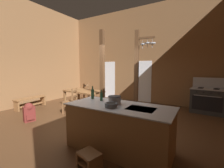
# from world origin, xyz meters

# --- Properties ---
(ground_plane) EXTENTS (8.54, 8.05, 0.10)m
(ground_plane) POSITION_xyz_m (0.00, 0.00, -0.05)
(ground_plane) COLOR #4C301C
(wall_back) EXTENTS (8.54, 0.14, 4.67)m
(wall_back) POSITION_xyz_m (0.00, 3.70, 2.34)
(wall_back) COLOR brown
(wall_back) RESTS_ON ground_plane
(wall_left) EXTENTS (0.14, 8.05, 4.67)m
(wall_left) POSITION_xyz_m (-3.94, 0.00, 2.34)
(wall_left) COLOR brown
(wall_left) RESTS_ON ground_plane
(glazed_door_back_left) EXTENTS (1.00, 0.01, 2.05)m
(glazed_door_back_left) POSITION_xyz_m (-1.74, 3.62, 1.02)
(glazed_door_back_left) COLOR white
(glazed_door_back_left) RESTS_ON ground_plane
(glazed_panel_back_right) EXTENTS (0.84, 0.01, 2.05)m
(glazed_panel_back_right) POSITION_xyz_m (0.39, 3.62, 1.02)
(glazed_panel_back_right) COLOR white
(glazed_panel_back_right) RESTS_ON ground_plane
(kitchen_island) EXTENTS (2.17, 0.98, 0.94)m
(kitchen_island) POSITION_xyz_m (1.40, -0.88, 0.47)
(kitchen_island) COLOR brown
(kitchen_island) RESTS_ON ground_plane
(stove_range) EXTENTS (1.22, 0.92, 1.32)m
(stove_range) POSITION_xyz_m (3.11, 3.08, 0.48)
(stove_range) COLOR #2D2D2D
(stove_range) RESTS_ON ground_plane
(support_post_with_pot_rack) EXTENTS (0.73, 0.27, 3.02)m
(support_post_with_pot_rack) POSITION_xyz_m (0.85, 1.60, 1.64)
(support_post_with_pot_rack) COLOR brown
(support_post_with_pot_rack) RESTS_ON ground_plane
(support_post_center) EXTENTS (0.14, 0.14, 3.02)m
(support_post_center) POSITION_xyz_m (-0.23, 0.92, 1.51)
(support_post_center) COLOR brown
(support_post_center) RESTS_ON ground_plane
(step_stool) EXTENTS (0.42, 0.36, 0.30)m
(step_stool) POSITION_xyz_m (1.28, -1.68, 0.18)
(step_stool) COLOR brown
(step_stool) RESTS_ON ground_plane
(dining_table) EXTENTS (1.78, 1.07, 0.74)m
(dining_table) POSITION_xyz_m (-1.44, 1.26, 0.65)
(dining_table) COLOR brown
(dining_table) RESTS_ON ground_plane
(ladderback_chair_near_window) EXTENTS (0.57, 0.57, 0.95)m
(ladderback_chair_near_window) POSITION_xyz_m (-1.31, 0.42, 0.45)
(ladderback_chair_near_window) COLOR brown
(ladderback_chair_near_window) RESTS_ON ground_plane
(ladderback_chair_by_post) EXTENTS (0.47, 0.47, 0.95)m
(ladderback_chair_by_post) POSITION_xyz_m (-1.84, 2.06, 0.45)
(ladderback_chair_by_post) COLOR brown
(ladderback_chair_by_post) RESTS_ON ground_plane
(bench_along_left_wall) EXTENTS (0.40, 1.28, 0.44)m
(bench_along_left_wall) POSITION_xyz_m (-3.35, 0.04, 0.30)
(bench_along_left_wall) COLOR brown
(bench_along_left_wall) RESTS_ON ground_plane
(backpack) EXTENTS (0.36, 0.37, 0.60)m
(backpack) POSITION_xyz_m (-1.80, -0.90, 0.31)
(backpack) COLOR maroon
(backpack) RESTS_ON ground_plane
(stockpot_on_counter) EXTENTS (0.35, 0.28, 0.16)m
(stockpot_on_counter) POSITION_xyz_m (1.26, -0.80, 1.02)
(stockpot_on_counter) COLOR #A8AAB2
(stockpot_on_counter) RESTS_ON kitchen_island
(mixing_bowl_on_counter) EXTENTS (0.24, 0.24, 0.08)m
(mixing_bowl_on_counter) POSITION_xyz_m (1.34, -1.08, 0.98)
(mixing_bowl_on_counter) COLOR slate
(mixing_bowl_on_counter) RESTS_ON kitchen_island
(bottle_tall_on_counter) EXTENTS (0.07, 0.07, 0.31)m
(bottle_tall_on_counter) POSITION_xyz_m (0.54, -0.63, 1.06)
(bottle_tall_on_counter) COLOR #2D5638
(bottle_tall_on_counter) RESTS_ON kitchen_island
(bottle_short_on_counter) EXTENTS (0.07, 0.07, 0.25)m
(bottle_short_on_counter) POSITION_xyz_m (0.86, -0.70, 1.04)
(bottle_short_on_counter) COLOR #2D5638
(bottle_short_on_counter) RESTS_ON kitchen_island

